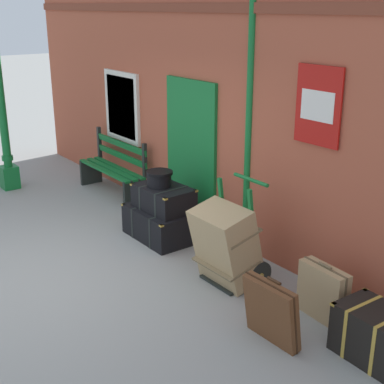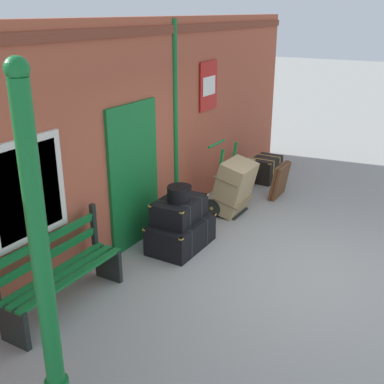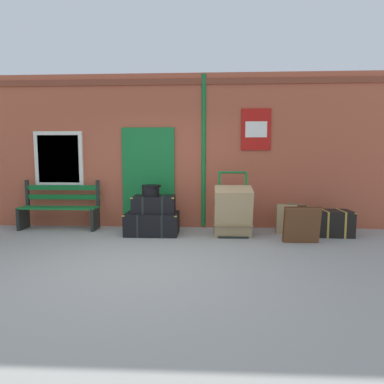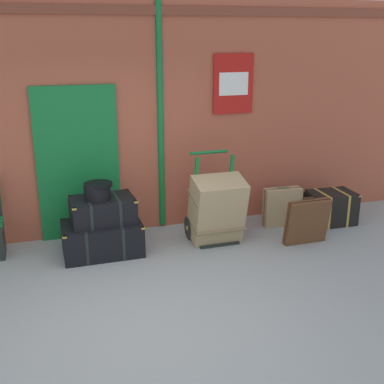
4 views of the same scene
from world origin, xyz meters
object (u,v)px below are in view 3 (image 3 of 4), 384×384
Objects in this scene: corner_trunk at (332,223)px; porters_trolley at (232,220)px; platform_bench at (60,208)px; suitcase_tan at (302,225)px; steamer_trunk_base at (152,223)px; steamer_trunk_middle at (154,204)px; round_hatbox at (151,190)px; large_brown_trunk at (233,211)px; suitcase_brown at (291,219)px.

porters_trolley is at bearing -179.90° from corner_trunk.
suitcase_tan is at bearing -11.21° from platform_bench.
steamer_trunk_base is 0.84× the size of porters_trolley.
round_hatbox is (-0.05, -0.03, 0.28)m from steamer_trunk_middle.
large_brown_trunk reaches higher than suitcase_brown.
round_hatbox reaches higher than suitcase_tan.
porters_trolley is 1.16m from suitcase_brown.
porters_trolley is (1.50, 0.01, -0.31)m from steamer_trunk_middle.
suitcase_brown reaches higher than steamer_trunk_base.
platform_bench reaches higher than steamer_trunk_base.
porters_trolley is at bearing 1.79° from steamer_trunk_base.
platform_bench is at bearing 176.33° from corner_trunk.
platform_bench is 2.64× the size of suitcase_brown.
round_hatbox is (-0.02, 0.01, 0.65)m from steamer_trunk_base.
corner_trunk is (3.42, 0.05, 0.03)m from steamer_trunk_base.
large_brown_trunk is at bearing -174.74° from corner_trunk.
round_hatbox reaches higher than steamer_trunk_base.
suitcase_brown is at bearing 7.49° from porters_trolley.
porters_trolley is at bearing -5.68° from platform_bench.
large_brown_trunk is (0.00, -0.17, 0.21)m from porters_trolley.
steamer_trunk_base is 1.53m from porters_trolley.
corner_trunk is at bearing 37.92° from suitcase_tan.
large_brown_trunk is 1.91m from corner_trunk.
steamer_trunk_base is at bearing -25.10° from round_hatbox.
platform_bench is 2.06m from round_hatbox.
porters_trolley is at bearing 0.32° from steamer_trunk_middle.
suitcase_tan reaches higher than corner_trunk.
steamer_trunk_middle is 3.41m from corner_trunk.
large_brown_trunk is at bearing -6.17° from steamer_trunk_middle.
steamer_trunk_base is 2.79× the size of round_hatbox.
large_brown_trunk is 1.21m from suitcase_brown.
round_hatbox is at bearing -178.65° from porters_trolley.
porters_trolley reaches higher than corner_trunk.
large_brown_trunk reaches higher than suitcase_tan.
steamer_trunk_middle is 2.72m from suitcase_tan.
platform_bench reaches higher than round_hatbox.
steamer_trunk_middle is (2.03, -0.36, 0.14)m from platform_bench.
suitcase_brown is (2.71, 0.19, -0.58)m from round_hatbox.
corner_trunk is at bearing 0.86° from steamer_trunk_base.
round_hatbox is at bearing 175.08° from large_brown_trunk.
porters_trolley reaches higher than suitcase_tan.
porters_trolley is (1.56, 0.04, -0.59)m from round_hatbox.
platform_bench is 1.92× the size of steamer_trunk_middle.
platform_bench is 3.55m from porters_trolley.
round_hatbox is 1.61m from large_brown_trunk.
steamer_trunk_middle reaches higher than suitcase_brown.
large_brown_trunk is 1.23m from suitcase_tan.
round_hatbox reaches higher than suitcase_brown.
platform_bench is at bearing 168.79° from suitcase_tan.
round_hatbox is at bearing -11.12° from platform_bench.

